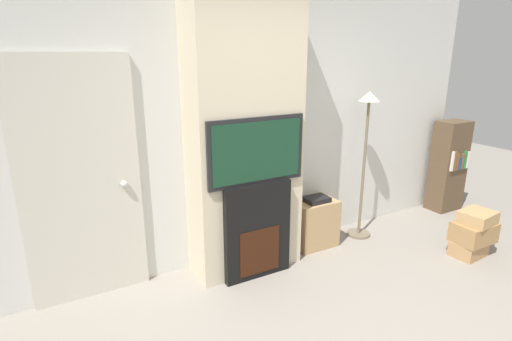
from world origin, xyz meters
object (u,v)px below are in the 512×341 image
(box_stack, at_px, (473,233))
(bookshelf, at_px, (448,166))
(fireplace, at_px, (256,231))
(floor_lamp, at_px, (366,141))
(television, at_px, (256,151))
(media_stand, at_px, (314,222))

(box_stack, relative_size, bookshelf, 0.41)
(fireplace, height_order, floor_lamp, floor_lamp)
(floor_lamp, height_order, bookshelf, floor_lamp)
(television, bearing_deg, fireplace, 90.00)
(fireplace, height_order, television, television)
(fireplace, height_order, media_stand, fireplace)
(television, xyz_separation_m, floor_lamp, (1.42, 0.16, -0.10))
(television, xyz_separation_m, bookshelf, (2.95, 0.22, -0.60))
(media_stand, bearing_deg, television, -164.49)
(fireplace, xyz_separation_m, media_stand, (0.82, 0.23, -0.18))
(box_stack, bearing_deg, television, 160.43)
(floor_lamp, relative_size, media_stand, 2.90)
(floor_lamp, height_order, box_stack, floor_lamp)
(fireplace, bearing_deg, box_stack, -19.62)
(floor_lamp, relative_size, bookshelf, 1.38)
(fireplace, bearing_deg, bookshelf, 4.30)
(television, distance_m, floor_lamp, 1.43)
(media_stand, distance_m, bookshelf, 2.15)
(media_stand, bearing_deg, bookshelf, -0.13)
(floor_lamp, relative_size, box_stack, 3.37)
(box_stack, bearing_deg, media_stand, 142.40)
(floor_lamp, bearing_deg, television, -173.44)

